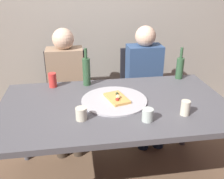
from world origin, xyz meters
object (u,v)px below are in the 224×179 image
Objects in this scene: pizza_slice_last at (117,98)px; guest_in_beanie at (146,78)px; wine_bottle at (86,71)px; tumbler_near at (148,115)px; tumbler_far at (185,108)px; wine_glass at (81,114)px; chair_left at (67,89)px; guest_in_sweater at (66,83)px; chair_right at (141,84)px; pizza_tray at (114,100)px; beer_bottle at (180,67)px; soda_can at (53,80)px; dining_table at (115,112)px.

guest_in_beanie is at bearing 58.46° from pizza_slice_last.
pizza_slice_last is 0.41m from wine_bottle.
guest_in_beanie reaches higher than tumbler_near.
wine_glass is at bearing 176.55° from tumbler_far.
chair_left is at bearing -10.45° from guest_in_beanie.
wine_bottle is 0.28× the size of guest_in_beanie.
guest_in_sweater reaches higher than chair_left.
wine_glass is at bearing 56.92° from chair_right.
pizza_tray is 0.36m from tumbler_near.
pizza_tray is 1.53× the size of wine_bottle.
pizza_tray is 0.83m from guest_in_beanie.
chair_right reaches higher than tumbler_near.
tumbler_near is 0.09× the size of chair_left.
beer_bottle is at bearing 54.11° from tumbler_near.
guest_in_beanie reaches higher than tumbler_far.
tumbler_near is at bearing -125.89° from beer_bottle.
tumbler_far is at bearing 130.14° from guest_in_sweater.
soda_can is (-0.47, 0.34, 0.05)m from pizza_tray.
chair_right reaches higher than pizza_tray.
tumbler_near is (0.35, -0.66, -0.08)m from wine_bottle.
dining_table is 0.62m from soda_can.
pizza_slice_last is 0.76× the size of wine_bottle.
chair_right is (0.45, 0.88, -0.17)m from dining_table.
pizza_slice_last is at bearing 40.10° from wine_glass.
pizza_tray is 1.71× the size of beer_bottle.
dining_table is 13.92× the size of soda_can.
wine_bottle is 0.88m from chair_right.
dining_table is at bearing 58.63° from guest_in_beanie.
wine_bottle is (-0.18, 0.34, 0.12)m from pizza_tray.
pizza_tray is at bearing 62.02° from chair_right.
pizza_tray is 0.58m from soda_can.
pizza_tray is at bearing -150.89° from beer_bottle.
beer_bottle is at bearing 31.76° from dining_table.
guest_in_sweater reaches higher than wine_glass.
chair_right is (0.28, 1.16, -0.28)m from tumbler_near.
wine_bottle is 0.46m from guest_in_sweater.
pizza_slice_last is at bearing -5.80° from pizza_tray.
guest_in_beanie is at bearing 20.72° from soda_can.
pizza_slice_last is 0.27× the size of chair_right.
wine_bottle is (-0.18, 0.38, 0.20)m from dining_table.
guest_in_beanie reaches higher than pizza_tray.
wine_glass is at bearing 52.84° from guest_in_beanie.
wine_bottle is 1.11× the size of beer_bottle.
chair_right reaches higher than dining_table.
guest_in_sweater reaches higher than chair_right.
guest_in_beanie is at bearing 90.00° from chair_right.
beer_bottle is 3.43× the size of wine_glass.
guest_in_sweater is at bearing 118.87° from wine_bottle.
pizza_tray is at bearing 57.06° from guest_in_beanie.
chair_left and chair_right have the same top height.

